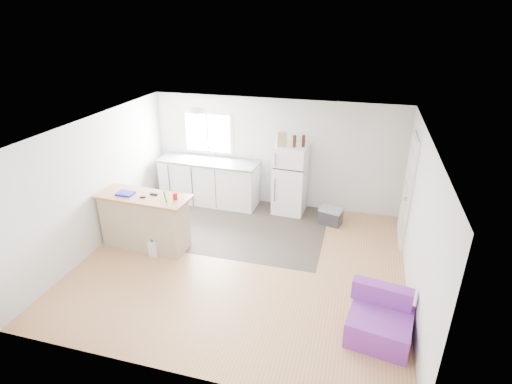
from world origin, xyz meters
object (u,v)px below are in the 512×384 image
refrigerator (290,180)px  mop (167,242)px  red_cup (175,196)px  blue_tray (125,193)px  bottle_right (303,141)px  cooler (331,216)px  bottle_left (294,141)px  peninsula (145,221)px  purple_seat (380,321)px  kitchen_cabinets (209,181)px  cleaner_jug (153,248)px  cardboard_box (282,139)px

refrigerator → mop: (-1.82, -2.26, -0.52)m
refrigerator → red_cup: 2.70m
blue_tray → bottle_right: bottle_right is taller
cooler → blue_tray: bearing=-138.0°
bottle_left → bottle_right: same height
peninsula → refrigerator: size_ratio=1.15×
purple_seat → mop: 3.86m
refrigerator → kitchen_cabinets: bearing=-175.9°
kitchen_cabinets → cleaner_jug: bearing=-92.3°
red_cup → cardboard_box: 2.56m
cleaner_jug → cardboard_box: (1.83, 2.33, 1.51)m
red_cup → purple_seat: bearing=-19.6°
blue_tray → mop: bearing=-7.0°
cleaner_jug → bottle_left: size_ratio=1.37×
peninsula → cardboard_box: bearing=47.7°
red_cup → bottle_right: bearing=48.2°
cooler → blue_tray: blue_tray is taller
cooler → red_cup: bearing=-130.8°
refrigerator → cooler: refrigerator is taller
refrigerator → purple_seat: size_ratio=1.65×
blue_tray → kitchen_cabinets: bearing=70.9°
kitchen_cabinets → peninsula: bearing=-100.0°
cooler → cleaner_jug: cooler is taller
cooler → cardboard_box: bearing=-178.6°
bottle_left → blue_tray: bearing=-142.0°
cleaner_jug → cardboard_box: 3.32m
cooler → cardboard_box: cardboard_box is taller
cardboard_box → blue_tray: bearing=-139.0°
cooler → bottle_right: (-0.70, 0.35, 1.45)m
refrigerator → cooler: bearing=-16.7°
bottle_left → mop: bearing=-130.9°
cooler → mop: mop is taller
peninsula → bottle_left: (2.37, 2.05, 1.10)m
red_cup → cardboard_box: size_ratio=0.40×
kitchen_cabinets → blue_tray: 2.33m
purple_seat → bottle_left: size_ratio=3.66×
mop → bottle_left: 3.21m
kitchen_cabinets → bottle_left: size_ratio=9.20×
cooler → mop: (-2.76, -1.91, 0.05)m
cooler → mop: 3.36m
kitchen_cabinets → red_cup: bearing=-82.4°
purple_seat → mop: mop is taller
cleaner_jug → kitchen_cabinets: bearing=79.0°
cleaner_jug → peninsula: bearing=127.1°
purple_seat → blue_tray: size_ratio=3.05×
bottle_right → mop: bearing=-132.4°
purple_seat → bottle_right: bearing=125.2°
peninsula → blue_tray: size_ratio=5.78×
kitchen_cabinets → purple_seat: (3.74, -3.34, -0.28)m
mop → cardboard_box: cardboard_box is taller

